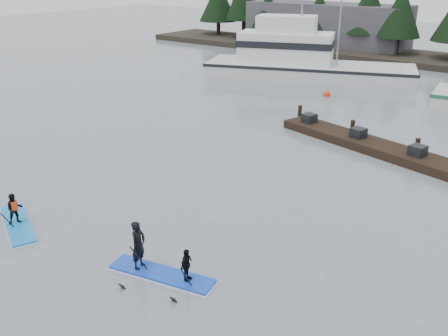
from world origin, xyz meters
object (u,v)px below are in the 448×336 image
Objects in this scene: fishing_boat_large at (303,69)px; floating_dock at (390,151)px; paddleboard_solo at (16,217)px; paddleboard_duo at (157,260)px.

floating_dock is (12.55, -13.87, -0.51)m from fishing_boat_large.
paddleboard_solo is (4.08, -29.45, -0.36)m from fishing_boat_large.
paddleboard_duo is at bearing 31.67° from paddleboard_solo.
floating_dock is 17.74m from paddleboard_solo.
paddleboard_solo is (-8.47, -15.58, 0.15)m from floating_dock.
floating_dock is at bearing 85.72° from paddleboard_solo.
floating_dock is at bearing -68.76° from fishing_boat_large.
paddleboard_solo is at bearing 175.49° from paddleboard_duo.
paddleboard_solo is 0.96× the size of paddleboard_duo.
paddleboard_duo is (10.47, -28.62, -0.21)m from fishing_boat_large.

